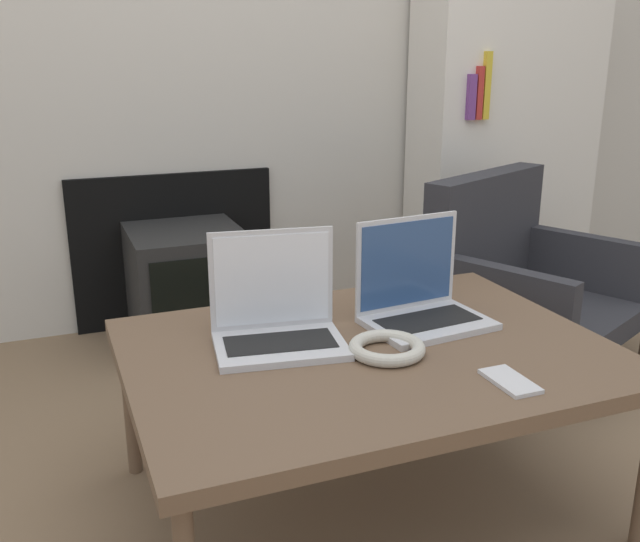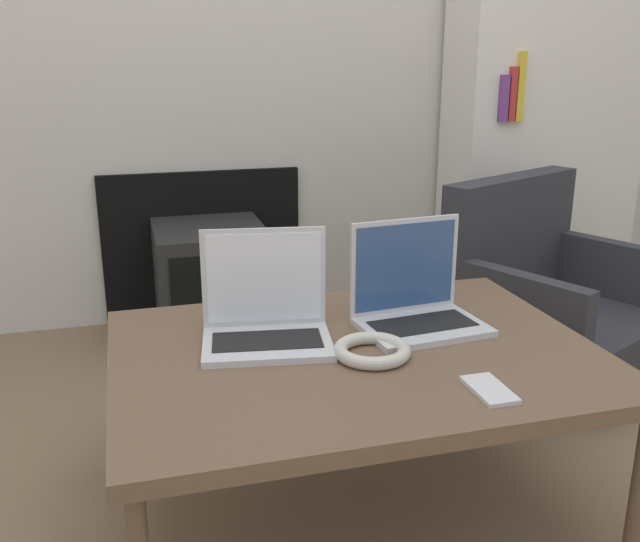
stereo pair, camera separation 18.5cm
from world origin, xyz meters
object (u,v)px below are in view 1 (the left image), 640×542
at_px(phone, 510,381).
at_px(armchair, 517,276).
at_px(headphones, 387,348).
at_px(tv, 188,287).
at_px(laptop_left, 277,317).
at_px(laptop_right, 419,297).

xyz_separation_m(phone, armchair, (0.68, 0.89, -0.12)).
distance_m(headphones, tv, 1.26).
bearing_deg(laptop_left, armchair, 34.39).
xyz_separation_m(laptop_right, tv, (-0.37, 1.07, -0.26)).
relative_size(laptop_left, laptop_right, 1.03).
bearing_deg(phone, headphones, 126.88).
relative_size(laptop_left, tv, 0.71).
distance_m(laptop_right, headphones, 0.23).
bearing_deg(tv, laptop_left, -90.07).
distance_m(headphones, armchair, 1.09).
xyz_separation_m(headphones, armchair, (0.85, 0.66, -0.13)).
relative_size(laptop_left, armchair, 0.39).
bearing_deg(phone, armchair, 52.40).
relative_size(laptop_left, headphones, 1.87).
bearing_deg(armchair, headphones, -166.79).
xyz_separation_m(laptop_right, headphones, (-0.16, -0.15, -0.05)).
distance_m(laptop_left, phone, 0.53).
bearing_deg(headphones, armchair, 38.05).
xyz_separation_m(phone, tv, (-0.37, 1.45, -0.20)).
xyz_separation_m(laptop_right, phone, (0.00, -0.38, -0.06)).
height_order(laptop_left, laptop_right, same).
relative_size(laptop_left, phone, 2.46).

